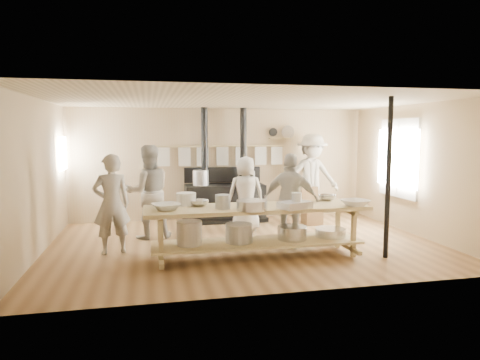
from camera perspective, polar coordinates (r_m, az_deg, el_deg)
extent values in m
plane|color=brown|center=(7.95, 0.65, -8.47)|extent=(7.00, 7.00, 0.00)
plane|color=tan|center=(10.17, -2.46, 2.17)|extent=(7.00, 0.00, 7.00)
plane|color=tan|center=(5.33, 6.63, -1.54)|extent=(7.00, 0.00, 7.00)
plane|color=tan|center=(7.75, -25.48, 0.31)|extent=(0.00, 5.00, 5.00)
plane|color=tan|center=(9.16, 22.54, 1.26)|extent=(0.00, 5.00, 5.00)
plane|color=tan|center=(7.72, 0.67, 10.56)|extent=(7.00, 7.00, 0.00)
cube|color=beige|center=(9.63, 20.42, 2.75)|extent=(0.06, 1.35, 1.65)
plane|color=white|center=(9.61, 20.22, 2.75)|extent=(0.00, 1.50, 1.50)
cube|color=beige|center=(9.60, 20.17, 2.75)|extent=(0.02, 0.03, 1.50)
plane|color=white|center=(9.67, -22.56, 3.28)|extent=(0.00, 0.90, 0.90)
cube|color=black|center=(9.88, -2.05, -3.05)|extent=(1.80, 0.70, 0.85)
cube|color=black|center=(9.95, -2.04, -5.19)|extent=(1.90, 0.75, 0.10)
cube|color=black|center=(10.09, -2.36, 0.72)|extent=(1.80, 0.12, 0.35)
cylinder|color=black|center=(9.74, -4.75, 4.48)|extent=(0.15, 0.15, 1.75)
cylinder|color=black|center=(9.89, 0.45, 4.53)|extent=(0.15, 0.15, 1.75)
cylinder|color=#B2B2B7|center=(9.72, -5.25, 0.31)|extent=(0.36, 0.36, 0.34)
cylinder|color=gray|center=(9.87, 1.14, 0.30)|extent=(0.30, 0.30, 0.30)
cylinder|color=tan|center=(10.05, -2.38, 4.52)|extent=(3.00, 0.04, 0.04)
cube|color=silver|center=(9.92, -10.09, 3.14)|extent=(0.28, 0.01, 0.46)
cube|color=silver|center=(9.95, -7.49, 3.19)|extent=(0.28, 0.01, 0.46)
cube|color=silver|center=(9.99, -4.92, 3.23)|extent=(0.28, 0.01, 0.46)
cube|color=silver|center=(10.06, -2.37, 3.27)|extent=(0.28, 0.01, 0.46)
cube|color=silver|center=(10.15, 0.14, 3.30)|extent=(0.28, 0.01, 0.46)
cube|color=silver|center=(10.25, 2.60, 3.32)|extent=(0.28, 0.01, 0.46)
cube|color=silver|center=(10.38, 5.01, 3.34)|extent=(0.28, 0.01, 0.46)
cube|color=tan|center=(10.40, 5.26, 5.55)|extent=(0.50, 0.14, 0.03)
cylinder|color=black|center=(10.37, 4.44, 6.38)|extent=(0.20, 0.04, 0.20)
cylinder|color=silver|center=(10.48, 6.39, 6.36)|extent=(0.32, 0.03, 0.32)
cube|color=tan|center=(6.92, 2.31, -3.74)|extent=(3.60, 0.90, 0.06)
cube|color=tan|center=(7.04, 2.29, -8.31)|extent=(3.40, 0.80, 0.04)
cube|color=tan|center=(7.06, 2.29, -8.70)|extent=(3.30, 0.06, 0.06)
cube|color=tan|center=(6.50, -10.50, -8.05)|extent=(0.07, 0.07, 0.85)
cube|color=tan|center=(7.08, -10.65, -6.87)|extent=(0.07, 0.07, 0.85)
cube|color=tan|center=(7.27, 14.90, -6.64)|extent=(0.07, 0.07, 0.85)
cube|color=tan|center=(7.80, 12.89, -5.72)|extent=(0.07, 0.07, 0.85)
cylinder|color=#B2B2B7|center=(6.81, -6.77, -7.03)|extent=(0.40, 0.40, 0.38)
cylinder|color=gray|center=(6.94, -0.12, -7.09)|extent=(0.44, 0.44, 0.30)
cylinder|color=silver|center=(7.18, 6.97, -7.00)|extent=(0.48, 0.48, 0.22)
cylinder|color=silver|center=(7.45, 12.10, -6.93)|extent=(0.52, 0.52, 0.14)
cylinder|color=black|center=(7.24, 19.16, 0.20)|extent=(0.08, 0.08, 2.60)
imported|color=#9F988D|center=(7.46, -16.76, -3.10)|extent=(0.69, 0.53, 1.68)
imported|color=#9F988D|center=(8.38, -12.13, -1.56)|extent=(0.98, 0.82, 1.80)
imported|color=#9F988D|center=(8.85, 0.77, -1.83)|extent=(0.79, 0.54, 1.55)
imported|color=#9F988D|center=(7.57, 6.79, -2.78)|extent=(1.05, 0.86, 1.68)
imported|color=#9F988D|center=(10.23, 9.56, 0.47)|extent=(1.30, 0.75, 2.02)
cube|color=brown|center=(9.69, 9.60, -4.64)|extent=(0.39, 0.39, 0.41)
cube|color=brown|center=(9.78, 9.28, -2.21)|extent=(0.39, 0.05, 0.46)
imported|color=white|center=(6.64, -9.82, -3.53)|extent=(0.54, 0.54, 0.10)
imported|color=silver|center=(6.95, -5.43, -3.07)|extent=(0.42, 0.42, 0.10)
imported|color=white|center=(7.15, 15.12, -2.96)|extent=(0.53, 0.53, 0.10)
imported|color=silver|center=(7.66, 11.54, -2.30)|extent=(0.37, 0.37, 0.10)
cube|color=#B2B2B7|center=(6.75, 7.30, -3.32)|extent=(0.57, 0.49, 0.11)
cylinder|color=silver|center=(6.55, 1.60, -3.37)|extent=(0.52, 0.52, 0.15)
cylinder|color=gray|center=(6.67, -2.30, -2.90)|extent=(0.28, 0.28, 0.22)
cylinder|color=white|center=(7.04, -7.20, -2.53)|extent=(0.34, 0.34, 0.20)
cylinder|color=white|center=(6.75, 7.56, -2.73)|extent=(0.18, 0.18, 0.25)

